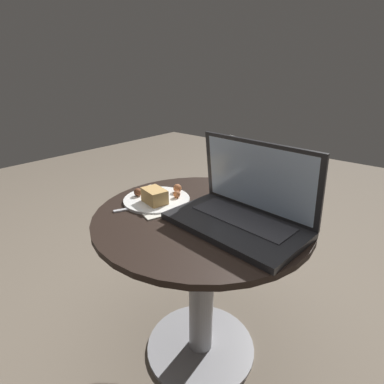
{
  "coord_description": "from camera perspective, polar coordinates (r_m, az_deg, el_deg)",
  "views": [
    {
      "loc": [
        0.51,
        -0.65,
        0.97
      ],
      "look_at": [
        -0.02,
        -0.02,
        0.63
      ],
      "focal_mm": 28.0,
      "sensor_mm": 36.0,
      "label": 1
    }
  ],
  "objects": [
    {
      "name": "fork",
      "position": [
        0.97,
        -8.91,
        -2.66
      ],
      "size": [
        0.09,
        0.16,
        0.0
      ],
      "color": "silver",
      "rests_on": "table"
    },
    {
      "name": "snack_plate",
      "position": [
        1.0,
        -6.77,
        -1.02
      ],
      "size": [
        0.22,
        0.22,
        0.05
      ],
      "color": "white",
      "rests_on": "table"
    },
    {
      "name": "laptop",
      "position": [
        0.85,
        9.62,
        -3.15
      ],
      "size": [
        0.39,
        0.25,
        0.23
      ],
      "color": "#232326",
      "rests_on": "table"
    },
    {
      "name": "table",
      "position": [
        1.01,
        1.87,
        -13.0
      ],
      "size": [
        0.66,
        0.66,
        0.56
      ],
      "color": "#9E9EA3",
      "rests_on": "ground_plane"
    },
    {
      "name": "ground_plane",
      "position": [
        1.27,
        1.62,
        -27.39
      ],
      "size": [
        6.0,
        6.0,
        0.0
      ],
      "primitive_type": "plane",
      "color": "#726656"
    },
    {
      "name": "beer_glass",
      "position": [
        1.02,
        6.11,
        4.73
      ],
      "size": [
        0.07,
        0.07,
        0.21
      ],
      "color": "gold",
      "rests_on": "table"
    },
    {
      "name": "napkin",
      "position": [
        0.99,
        -7.03,
        -2.2
      ],
      "size": [
        0.23,
        0.19,
        0.0
      ],
      "color": "silver",
      "rests_on": "table"
    }
  ]
}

